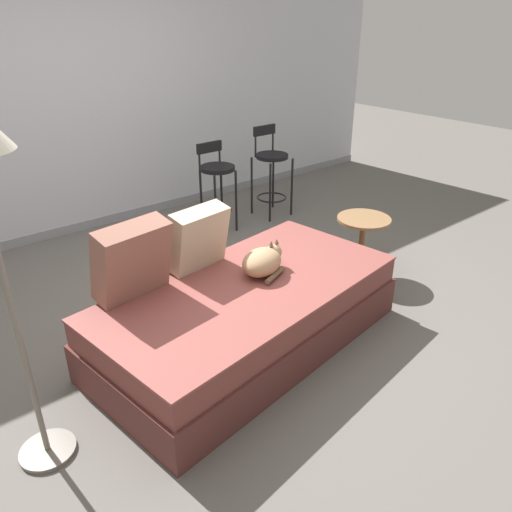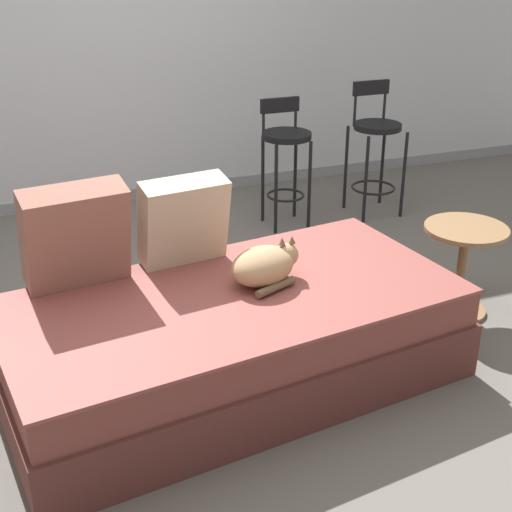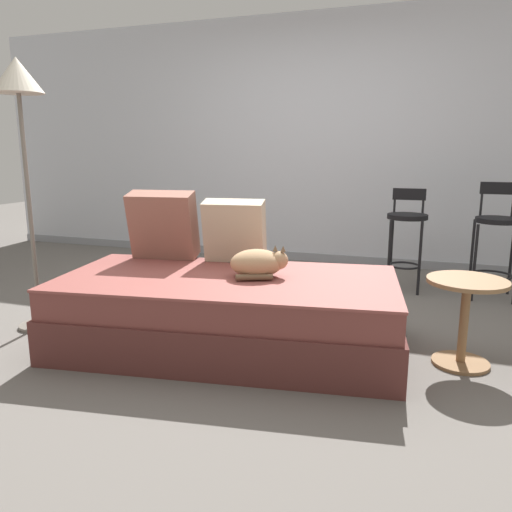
{
  "view_description": "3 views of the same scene",
  "coord_description": "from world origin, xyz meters",
  "px_view_note": "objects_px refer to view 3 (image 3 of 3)",
  "views": [
    {
      "loc": [
        -1.72,
        -2.6,
        2.04
      ],
      "look_at": [
        0.15,
        -0.3,
        0.57
      ],
      "focal_mm": 35.0,
      "sensor_mm": 36.0,
      "label": 1
    },
    {
      "loc": [
        -0.88,
        -3.07,
        1.93
      ],
      "look_at": [
        0.15,
        -0.3,
        0.57
      ],
      "focal_mm": 50.0,
      "sensor_mm": 36.0,
      "label": 2
    },
    {
      "loc": [
        1.12,
        -3.14,
        1.21
      ],
      "look_at": [
        0.15,
        -0.3,
        0.57
      ],
      "focal_mm": 35.0,
      "sensor_mm": 36.0,
      "label": 3
    }
  ],
  "objects_px": {
    "couch": "(228,311)",
    "bar_stool_near_window": "(407,228)",
    "throw_pillow_corner": "(163,225)",
    "throw_pillow_middle": "(235,231)",
    "side_table": "(465,310)",
    "cat": "(259,263)",
    "bar_stool_by_doorway": "(496,235)",
    "floor_lamp": "(19,102)"
  },
  "relations": [
    {
      "from": "couch",
      "to": "bar_stool_near_window",
      "type": "height_order",
      "value": "bar_stool_near_window"
    },
    {
      "from": "couch",
      "to": "throw_pillow_corner",
      "type": "bearing_deg",
      "value": 151.76
    },
    {
      "from": "throw_pillow_middle",
      "to": "side_table",
      "type": "bearing_deg",
      "value": -8.23
    },
    {
      "from": "bar_stool_near_window",
      "to": "side_table",
      "type": "distance_m",
      "value": 1.6
    },
    {
      "from": "side_table",
      "to": "cat",
      "type": "bearing_deg",
      "value": -173.84
    },
    {
      "from": "throw_pillow_middle",
      "to": "bar_stool_by_doorway",
      "type": "xyz_separation_m",
      "value": [
        1.78,
        1.32,
        -0.14
      ]
    },
    {
      "from": "bar_stool_by_doorway",
      "to": "cat",
      "type": "bearing_deg",
      "value": -132.02
    },
    {
      "from": "bar_stool_near_window",
      "to": "side_table",
      "type": "height_order",
      "value": "bar_stool_near_window"
    },
    {
      "from": "throw_pillow_corner",
      "to": "side_table",
      "type": "height_order",
      "value": "throw_pillow_corner"
    },
    {
      "from": "throw_pillow_middle",
      "to": "bar_stool_by_doorway",
      "type": "distance_m",
      "value": 2.22
    },
    {
      "from": "throw_pillow_middle",
      "to": "side_table",
      "type": "relative_size",
      "value": 0.87
    },
    {
      "from": "side_table",
      "to": "floor_lamp",
      "type": "distance_m",
      "value": 3.01
    },
    {
      "from": "throw_pillow_corner",
      "to": "bar_stool_near_window",
      "type": "relative_size",
      "value": 0.56
    },
    {
      "from": "couch",
      "to": "cat",
      "type": "relative_size",
      "value": 5.64
    },
    {
      "from": "couch",
      "to": "throw_pillow_middle",
      "type": "xyz_separation_m",
      "value": [
        -0.11,
        0.4,
        0.44
      ]
    },
    {
      "from": "throw_pillow_middle",
      "to": "floor_lamp",
      "type": "bearing_deg",
      "value": -158.84
    },
    {
      "from": "throw_pillow_corner",
      "to": "floor_lamp",
      "type": "bearing_deg",
      "value": -151.03
    },
    {
      "from": "couch",
      "to": "bar_stool_near_window",
      "type": "bearing_deg",
      "value": 60.52
    },
    {
      "from": "cat",
      "to": "couch",
      "type": "bearing_deg",
      "value": -161.23
    },
    {
      "from": "floor_lamp",
      "to": "couch",
      "type": "bearing_deg",
      "value": 3.74
    },
    {
      "from": "throw_pillow_middle",
      "to": "bar_stool_near_window",
      "type": "relative_size",
      "value": 0.5
    },
    {
      "from": "couch",
      "to": "floor_lamp",
      "type": "xyz_separation_m",
      "value": [
        -1.38,
        -0.09,
        1.28
      ]
    },
    {
      "from": "throw_pillow_corner",
      "to": "bar_stool_near_window",
      "type": "bearing_deg",
      "value": 41.13
    },
    {
      "from": "floor_lamp",
      "to": "throw_pillow_corner",
      "type": "bearing_deg",
      "value": 28.97
    },
    {
      "from": "throw_pillow_corner",
      "to": "floor_lamp",
      "type": "relative_size",
      "value": 0.27
    },
    {
      "from": "throw_pillow_middle",
      "to": "bar_stool_near_window",
      "type": "distance_m",
      "value": 1.71
    },
    {
      "from": "bar_stool_near_window",
      "to": "bar_stool_by_doorway",
      "type": "height_order",
      "value": "bar_stool_by_doorway"
    },
    {
      "from": "throw_pillow_corner",
      "to": "throw_pillow_middle",
      "type": "xyz_separation_m",
      "value": [
        0.51,
        0.07,
        -0.02
      ]
    },
    {
      "from": "throw_pillow_middle",
      "to": "floor_lamp",
      "type": "xyz_separation_m",
      "value": [
        -1.27,
        -0.49,
        0.84
      ]
    },
    {
      "from": "throw_pillow_corner",
      "to": "bar_stool_near_window",
      "type": "distance_m",
      "value": 2.12
    },
    {
      "from": "bar_stool_by_doorway",
      "to": "throw_pillow_middle",
      "type": "bearing_deg",
      "value": -143.53
    },
    {
      "from": "floor_lamp",
      "to": "throw_pillow_middle",
      "type": "bearing_deg",
      "value": 21.16
    },
    {
      "from": "couch",
      "to": "throw_pillow_corner",
      "type": "height_order",
      "value": "throw_pillow_corner"
    },
    {
      "from": "bar_stool_near_window",
      "to": "floor_lamp",
      "type": "distance_m",
      "value": 3.12
    },
    {
      "from": "bar_stool_by_doorway",
      "to": "floor_lamp",
      "type": "xyz_separation_m",
      "value": [
        -3.06,
        -1.81,
        0.98
      ]
    },
    {
      "from": "bar_stool_by_doorway",
      "to": "couch",
      "type": "bearing_deg",
      "value": -134.23
    },
    {
      "from": "throw_pillow_corner",
      "to": "bar_stool_by_doorway",
      "type": "relative_size",
      "value": 0.52
    },
    {
      "from": "bar_stool_near_window",
      "to": "bar_stool_by_doorway",
      "type": "relative_size",
      "value": 0.93
    },
    {
      "from": "cat",
      "to": "floor_lamp",
      "type": "height_order",
      "value": "floor_lamp"
    },
    {
      "from": "throw_pillow_middle",
      "to": "floor_lamp",
      "type": "distance_m",
      "value": 1.6
    },
    {
      "from": "couch",
      "to": "throw_pillow_corner",
      "type": "relative_size",
      "value": 4.45
    },
    {
      "from": "bar_stool_near_window",
      "to": "floor_lamp",
      "type": "relative_size",
      "value": 0.49
    }
  ]
}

